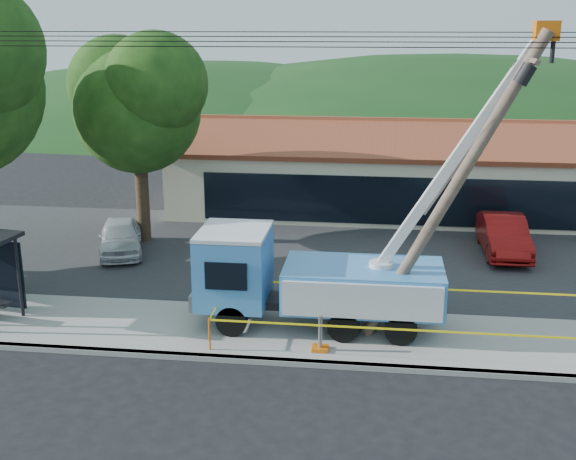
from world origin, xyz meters
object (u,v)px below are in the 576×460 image
at_px(utility_truck, 312,276).
at_px(car_silver, 122,255).
at_px(leaning_pole, 460,177).
at_px(car_red, 502,256).

height_order(utility_truck, car_silver, utility_truck).
distance_m(utility_truck, leaning_pole, 5.33).
xyz_separation_m(leaning_pole, car_red, (2.88, 8.75, -5.04)).
bearing_deg(utility_truck, car_red, 49.53).
bearing_deg(car_red, leaning_pole, -108.72).
xyz_separation_m(utility_truck, leaning_pole, (4.17, -0.48, 3.28)).
height_order(leaning_pole, car_silver, leaning_pole).
bearing_deg(car_red, car_silver, -173.55).
relative_size(leaning_pole, car_silver, 2.19).
relative_size(utility_truck, leaning_pole, 1.12).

